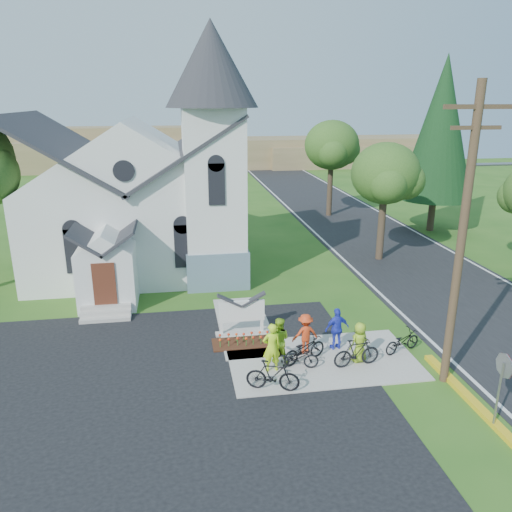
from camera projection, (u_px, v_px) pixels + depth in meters
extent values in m
plane|color=#2C5A19|center=(286.00, 371.00, 18.08)|extent=(120.00, 120.00, 0.00)
cube|color=black|center=(75.00, 424.00, 15.12)|extent=(20.00, 16.00, 0.02)
cube|color=black|center=(382.00, 244.00, 33.72)|extent=(8.00, 90.00, 0.02)
cube|color=#A59E95|center=(322.00, 360.00, 18.77)|extent=(7.00, 4.00, 0.05)
cube|color=silver|center=(136.00, 225.00, 28.63)|extent=(11.00, 9.00, 5.00)
cube|color=slate|center=(216.00, 264.00, 26.64)|extent=(3.20, 3.20, 2.00)
cube|color=silver|center=(214.00, 199.00, 25.58)|extent=(3.00, 3.00, 9.00)
cone|color=#2A292F|center=(211.00, 64.00, 23.61)|extent=(4.50, 4.50, 4.00)
cube|color=silver|center=(108.00, 277.00, 23.45)|extent=(2.60, 2.40, 2.80)
cube|color=#572718|center=(104.00, 284.00, 22.26)|extent=(1.00, 0.10, 2.00)
cube|color=#A59E95|center=(242.00, 333.00, 20.89)|extent=(2.20, 0.40, 0.10)
cube|color=white|center=(221.00, 323.00, 20.61)|extent=(0.12, 0.12, 1.00)
cube|color=white|center=(262.00, 321.00, 20.87)|extent=(0.12, 0.12, 1.00)
cube|color=white|center=(242.00, 311.00, 20.59)|extent=(1.90, 0.14, 0.90)
cube|color=#351B0E|center=(245.00, 343.00, 20.05)|extent=(2.60, 1.10, 0.07)
cylinder|color=#453322|center=(461.00, 243.00, 15.96)|extent=(0.28, 0.28, 10.00)
cube|color=#453322|center=(479.00, 107.00, 14.69)|extent=(2.20, 0.14, 0.14)
cube|color=#453322|center=(476.00, 128.00, 14.88)|extent=(1.60, 0.12, 0.12)
cylinder|color=gray|center=(504.00, 164.00, 15.38)|extent=(2.20, 0.10, 0.10)
cylinder|color=gray|center=(498.00, 396.00, 14.62)|extent=(0.07, 0.07, 2.20)
cylinder|color=#B21414|center=(505.00, 366.00, 14.32)|extent=(0.04, 0.76, 0.76)
cylinder|color=#3D2E21|center=(381.00, 227.00, 30.05)|extent=(0.44, 0.44, 4.05)
ellipsoid|color=#2E571D|center=(386.00, 173.00, 29.08)|extent=(4.00, 4.00, 3.60)
cylinder|color=#3D2E21|center=(330.00, 189.00, 41.35)|extent=(0.44, 0.44, 4.50)
ellipsoid|color=#2E571D|center=(332.00, 145.00, 40.27)|extent=(4.40, 4.40, 3.96)
cylinder|color=#3D2E21|center=(431.00, 215.00, 36.94)|extent=(0.50, 0.50, 2.40)
cone|color=black|center=(441.00, 128.00, 35.07)|extent=(5.20, 5.20, 10.00)
cube|color=olive|center=(242.00, 153.00, 71.07)|extent=(60.00, 8.00, 4.00)
cube|color=olive|center=(128.00, 147.00, 70.26)|extent=(30.00, 6.00, 5.60)
cube|color=olive|center=(354.00, 156.00, 71.79)|extent=(25.00, 6.00, 3.00)
imported|color=#C3F61C|center=(272.00, 347.00, 17.75)|extent=(0.72, 0.52, 1.84)
imported|color=black|center=(297.00, 358.00, 18.05)|extent=(1.66, 0.77, 0.84)
imported|color=#97C925|center=(278.00, 340.00, 18.34)|extent=(1.03, 0.91, 1.77)
imported|color=black|center=(273.00, 375.00, 16.65)|extent=(1.89, 1.07, 1.09)
imported|color=blue|center=(337.00, 329.00, 19.36)|extent=(1.04, 0.55, 1.69)
imported|color=black|center=(304.00, 349.00, 18.50)|extent=(2.00, 1.40, 1.00)
imported|color=red|center=(305.00, 334.00, 19.06)|extent=(1.09, 0.72, 1.59)
imported|color=black|center=(357.00, 353.00, 18.17)|extent=(1.84, 0.71, 1.08)
imported|color=#91B922|center=(360.00, 342.00, 18.43)|extent=(0.88, 0.71, 1.56)
imported|color=black|center=(402.00, 341.00, 19.22)|extent=(1.78, 1.15, 0.88)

